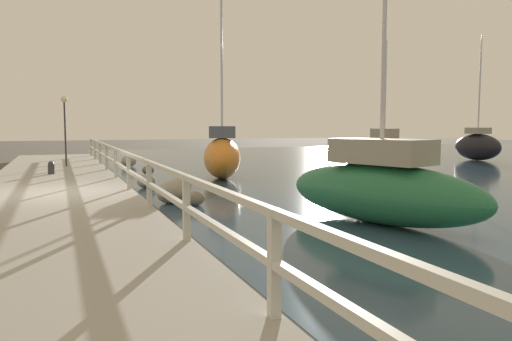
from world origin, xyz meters
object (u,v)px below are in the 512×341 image
sailboat_red (384,147)px  sailboat_orange (222,156)px  sailboat_black (477,146)px  sailboat_green (381,188)px  dock_lamp (65,113)px  mooring_bollard (51,168)px

sailboat_red → sailboat_orange: (-11.98, -6.07, 0.10)m
sailboat_black → sailboat_green: sailboat_black is taller
dock_lamp → mooring_bollard: bearing=-98.8°
mooring_bollard → dock_lamp: bearing=81.2°
mooring_bollard → sailboat_orange: (6.18, -0.47, 0.31)m
sailboat_red → sailboat_green: sailboat_red is taller
mooring_bollard → dock_lamp: 4.11m
mooring_bollard → sailboat_red: bearing=17.1°
mooring_bollard → sailboat_black: size_ratio=0.06×
sailboat_orange → dock_lamp: bearing=161.6°
dock_lamp → sailboat_green: (5.94, -13.87, -1.82)m
sailboat_green → sailboat_orange: size_ratio=0.71×
sailboat_black → sailboat_green: (-16.81, -13.90, -0.11)m
sailboat_black → sailboat_red: bearing=161.6°
mooring_bollard → sailboat_orange: size_ratio=0.05×
sailboat_black → sailboat_orange: 17.59m
dock_lamp → sailboat_green: 15.20m
mooring_bollard → dock_lamp: (0.55, 3.56, 1.99)m
sailboat_black → sailboat_orange: size_ratio=0.85×
sailboat_black → sailboat_green: bearing=-137.4°
sailboat_red → mooring_bollard: bearing=-161.4°
mooring_bollard → dock_lamp: size_ratio=0.16×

